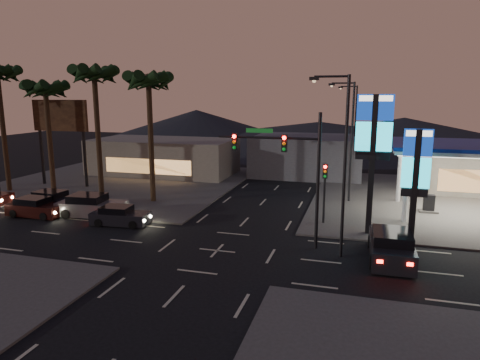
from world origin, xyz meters
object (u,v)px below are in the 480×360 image
(car_lane_a_mid, at_px, (36,208))
(pylon_sign_tall, at_px, (374,137))
(car_lane_b_mid, at_px, (53,201))
(suv_station, at_px, (391,246))
(pylon_sign_short, at_px, (416,169))
(traffic_signal_mast, at_px, (288,160))
(car_lane_b_front, at_px, (91,206))
(gas_station, at_px, (478,149))
(car_lane_a_front, at_px, (120,216))

(car_lane_a_mid, bearing_deg, pylon_sign_tall, 5.57)
(car_lane_b_mid, xyz_separation_m, suv_station, (25.20, -3.93, 0.12))
(pylon_sign_short, xyz_separation_m, suv_station, (-1.35, -3.25, -3.85))
(traffic_signal_mast, xyz_separation_m, car_lane_a_mid, (-19.22, 1.17, -4.57))
(traffic_signal_mast, xyz_separation_m, car_lane_b_front, (-15.18, 2.29, -4.45))
(traffic_signal_mast, xyz_separation_m, car_lane_b_mid, (-19.30, 3.18, -4.54))
(pylon_sign_tall, bearing_deg, gas_station, 40.91)
(gas_station, relative_size, suv_station, 2.33)
(car_lane_a_mid, relative_size, car_lane_b_front, 0.84)
(suv_station, bearing_deg, car_lane_b_front, 171.81)
(gas_station, xyz_separation_m, car_lane_a_front, (-24.24, -9.01, -4.46))
(suv_station, bearing_deg, pylon_sign_tall, 105.17)
(car_lane_a_mid, xyz_separation_m, suv_station, (25.11, -1.92, 0.14))
(car_lane_b_front, distance_m, car_lane_b_mid, 4.22)
(car_lane_a_mid, height_order, car_lane_b_mid, car_lane_b_mid)
(car_lane_a_front, height_order, car_lane_a_mid, car_lane_a_mid)
(pylon_sign_tall, height_order, suv_station, pylon_sign_tall)
(gas_station, bearing_deg, traffic_signal_mast, -140.72)
(car_lane_a_front, xyz_separation_m, car_lane_a_mid, (-7.22, 0.18, 0.04))
(pylon_sign_short, xyz_separation_m, car_lane_b_front, (-22.42, -0.22, -3.88))
(car_lane_a_mid, distance_m, car_lane_b_front, 4.19)
(car_lane_b_mid, bearing_deg, car_lane_a_front, -16.66)
(car_lane_b_front, xyz_separation_m, suv_station, (21.08, -3.03, 0.03))
(pylon_sign_tall, distance_m, traffic_signal_mast, 6.02)
(car_lane_a_mid, distance_m, suv_station, 25.19)
(traffic_signal_mast, distance_m, car_lane_a_mid, 19.79)
(traffic_signal_mast, bearing_deg, car_lane_a_front, 175.25)
(suv_station, bearing_deg, car_lane_b_mid, 171.14)
(pylon_sign_tall, height_order, car_lane_a_front, pylon_sign_tall)
(car_lane_a_mid, height_order, suv_station, suv_station)
(pylon_sign_tall, bearing_deg, car_lane_b_front, -176.50)
(car_lane_a_mid, bearing_deg, car_lane_a_front, -1.41)
(pylon_sign_short, bearing_deg, traffic_signal_mast, -160.87)
(gas_station, distance_m, suv_station, 13.20)
(car_lane_a_front, relative_size, car_lane_b_front, 0.80)
(pylon_sign_short, distance_m, suv_station, 5.22)
(pylon_sign_short, xyz_separation_m, car_lane_a_front, (-19.24, -1.51, -4.04))
(pylon_sign_tall, bearing_deg, traffic_signal_mast, -143.48)
(pylon_sign_short, distance_m, car_lane_b_front, 22.76)
(pylon_sign_short, distance_m, traffic_signal_mast, 7.69)
(gas_station, relative_size, car_lane_a_front, 2.90)
(gas_station, distance_m, car_lane_b_front, 28.81)
(car_lane_a_front, bearing_deg, gas_station, 20.40)
(gas_station, height_order, traffic_signal_mast, traffic_signal_mast)
(pylon_sign_tall, xyz_separation_m, traffic_signal_mast, (-4.74, -3.51, -1.17))
(pylon_sign_tall, relative_size, car_lane_b_mid, 1.93)
(car_lane_a_front, xyz_separation_m, suv_station, (17.89, -1.74, 0.19))
(car_lane_b_mid, bearing_deg, traffic_signal_mast, -9.37)
(pylon_sign_short, height_order, suv_station, pylon_sign_short)
(gas_station, relative_size, car_lane_b_mid, 2.62)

